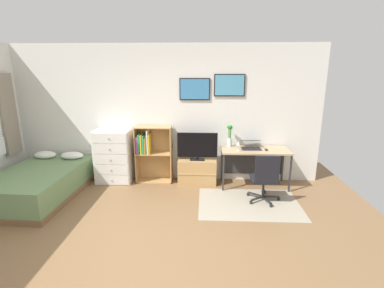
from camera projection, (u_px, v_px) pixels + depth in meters
The scene contains 14 objects.
ground_plane at pixel (143, 246), 3.72m from camera, with size 7.20×7.20×0.00m, color brown.
wall_back_with_posters at pixel (167, 114), 5.72m from camera, with size 6.12×0.09×2.70m.
area_rug at pixel (249, 203), 4.87m from camera, with size 1.70×1.20×0.01m, color #9E937F.
bed at pixel (39, 183), 5.09m from camera, with size 1.32×2.01×0.63m.
dresser at pixel (114, 156), 5.71m from camera, with size 0.70×0.46×1.07m.
bookshelf at pixel (150, 150), 5.72m from camera, with size 0.72×0.30×1.13m.
tv_stand at pixel (197, 171), 5.72m from camera, with size 0.75×0.41×0.49m.
television at pixel (197, 147), 5.57m from camera, with size 0.78×0.16×0.54m.
desk at pixel (254, 155), 5.56m from camera, with size 1.28×0.60×0.74m.
office_chair at pixel (265, 177), 4.81m from camera, with size 0.56×0.58×0.86m.
laptop at pixel (251, 145), 5.53m from camera, with size 0.38×0.41×0.16m.
computer_mouse at pixel (266, 149), 5.38m from camera, with size 0.06×0.10×0.03m, color #262628.
bamboo_vase at pixel (230, 135), 5.60m from camera, with size 0.11×0.10×0.43m.
wine_glass at pixel (238, 144), 5.34m from camera, with size 0.07×0.07×0.18m.
Camera 1 is at (0.79, -3.23, 2.22)m, focal length 26.81 mm.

